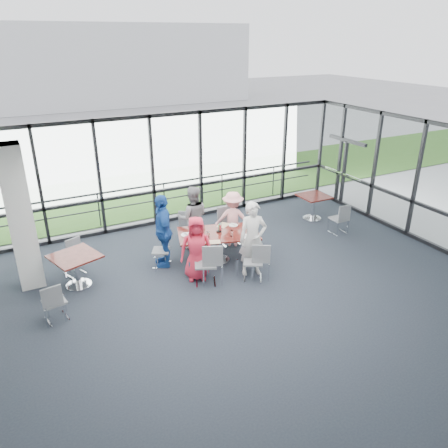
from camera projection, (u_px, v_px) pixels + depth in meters
name	position (u px, v px, depth m)	size (l,w,h in m)	color
floor	(237.00, 310.00, 8.93)	(12.00, 10.00, 0.02)	#1E222D
ceiling	(239.00, 157.00, 7.65)	(12.00, 10.00, 0.04)	white
curtain_wall_back	(153.00, 172.00, 12.36)	(12.00, 0.10, 3.20)	white
exit_door	(344.00, 173.00, 14.09)	(0.12, 1.60, 2.10)	black
structural_column	(20.00, 218.00, 9.21)	(0.50, 0.50, 3.20)	white
apron	(114.00, 179.00, 17.08)	(80.00, 70.00, 0.02)	gray
grass_strip	(128.00, 193.00, 15.44)	(80.00, 5.00, 0.01)	#325518
hangar_main	(90.00, 64.00, 35.48)	(24.00, 10.00, 6.00)	#BBBCC2
guard_rail	(148.00, 201.00, 13.29)	(0.06, 0.06, 12.00)	#2D2D33
main_table	(218.00, 237.00, 10.63)	(2.16, 1.59, 0.75)	#3C100D
side_table_left	(75.00, 260.00, 9.53)	(1.18, 1.18, 0.75)	#3C100D
side_table_right	(314.00, 199.00, 13.08)	(0.84, 0.84, 0.75)	#3C100D
diner_near_left	(196.00, 248.00, 9.79)	(0.74, 0.48, 1.51)	red
diner_near_right	(253.00, 239.00, 9.95)	(0.65, 0.47, 1.77)	silver
diner_far_left	(193.00, 218.00, 11.18)	(0.82, 0.51, 1.70)	gray
diner_far_right	(233.00, 219.00, 11.39)	(0.96, 0.50, 1.49)	#FBA4A4
diner_end	(163.00, 231.00, 10.33)	(1.06, 0.58, 1.81)	#194696
chair_main_nl	(205.00, 264.00, 9.70)	(0.47, 0.47, 0.96)	slate
chair_main_nr	(253.00, 262.00, 9.88)	(0.43, 0.43, 0.88)	slate
chair_main_fl	(193.00, 229.00, 11.52)	(0.44, 0.44, 0.89)	slate
chair_main_fr	(229.00, 227.00, 11.57)	(0.47, 0.47, 0.97)	slate
chair_main_end	(161.00, 250.00, 10.47)	(0.40, 0.40, 0.81)	slate
chair_spare_la	(54.00, 302.00, 8.45)	(0.40, 0.40, 0.82)	slate
chair_spare_lb	(73.00, 259.00, 10.10)	(0.40, 0.40, 0.81)	slate
chair_spare_r	(339.00, 219.00, 12.20)	(0.43, 0.43, 0.87)	slate
plate_nl	(199.00, 241.00, 10.14)	(0.25, 0.25, 0.01)	white
plate_nr	(247.00, 236.00, 10.38)	(0.28, 0.28, 0.01)	white
plate_fl	(198.00, 228.00, 10.83)	(0.24, 0.24, 0.01)	white
plate_fr	(233.00, 225.00, 10.99)	(0.23, 0.23, 0.01)	white
plate_end	(187.00, 235.00, 10.46)	(0.28, 0.28, 0.01)	white
tumbler_a	(208.00, 234.00, 10.34)	(0.07, 0.07, 0.13)	white
tumbler_b	(231.00, 233.00, 10.39)	(0.07, 0.07, 0.15)	white
tumbler_c	(220.00, 226.00, 10.75)	(0.08, 0.08, 0.15)	white
tumbler_d	(191.00, 235.00, 10.33)	(0.07, 0.07, 0.14)	white
menu_a	(214.00, 242.00, 10.11)	(0.30, 0.21, 0.00)	beige
menu_b	(252.00, 236.00, 10.39)	(0.32, 0.23, 0.00)	beige
menu_c	(223.00, 225.00, 11.01)	(0.33, 0.23, 0.00)	beige
condiment_caddy	(219.00, 231.00, 10.61)	(0.10, 0.07, 0.04)	black
ketchup_bottle	(220.00, 228.00, 10.60)	(0.06, 0.06, 0.18)	#A61B28
green_bottle	(219.00, 228.00, 10.60)	(0.05, 0.05, 0.20)	#287B3D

